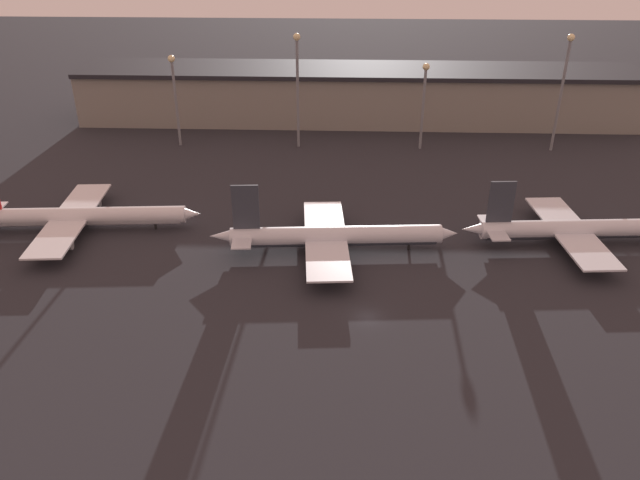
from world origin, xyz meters
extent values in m
plane|color=#26262B|center=(0.00, 0.00, 0.00)|extent=(600.00, 600.00, 0.00)
cube|color=gray|center=(0.00, 101.78, 7.07)|extent=(160.65, 20.82, 14.14)
cube|color=black|center=(0.00, 101.78, 14.74)|extent=(160.65, 22.82, 1.20)
cylinder|color=silver|center=(-54.65, 27.30, 3.10)|extent=(40.29, 6.35, 3.27)
cylinder|color=silver|center=(-54.65, 27.30, 2.53)|extent=(38.25, 5.71, 2.78)
cone|color=silver|center=(-33.65, 28.92, 3.10)|extent=(4.15, 3.40, 3.10)
cube|color=silver|center=(-56.65, 27.15, 2.70)|extent=(9.67, 33.02, 0.36)
cylinder|color=gray|center=(-56.15, 36.33, 1.55)|extent=(3.72, 2.07, 1.80)
cylinder|color=gray|center=(-54.75, 18.15, 1.55)|extent=(3.72, 2.07, 1.80)
cylinder|color=black|center=(-40.64, 28.38, 0.74)|extent=(0.50, 0.50, 1.47)
cylinder|color=black|center=(-56.75, 28.45, 0.74)|extent=(0.50, 0.50, 1.47)
cylinder|color=black|center=(-56.55, 25.84, 0.74)|extent=(0.50, 0.50, 1.47)
cylinder|color=silver|center=(-5.15, 20.84, 3.23)|extent=(38.35, 6.33, 3.40)
cylinder|color=#333842|center=(-5.15, 20.84, 2.64)|extent=(36.40, 5.68, 2.89)
cone|color=silver|center=(14.91, 22.38, 3.23)|extent=(4.32, 3.54, 3.23)
cone|color=silver|center=(-25.38, 19.27, 3.49)|extent=(5.31, 3.28, 2.89)
cube|color=#333842|center=(-21.14, 19.60, 9.11)|extent=(4.78, 0.77, 8.36)
cube|color=silver|center=(-21.90, 19.54, 3.74)|extent=(4.24, 11.26, 0.24)
cube|color=silver|center=(-7.05, 20.69, 2.81)|extent=(9.82, 31.12, 0.36)
cylinder|color=gray|center=(-6.57, 29.33, 1.62)|extent=(3.87, 2.15, 1.87)
cylinder|color=gray|center=(-5.25, 12.22, 1.62)|extent=(3.87, 2.15, 1.87)
cylinder|color=black|center=(8.18, 21.87, 0.77)|extent=(0.50, 0.50, 1.53)
cylinder|color=black|center=(-7.16, 22.05, 0.77)|extent=(0.50, 0.50, 1.53)
cylinder|color=black|center=(-6.95, 19.33, 0.77)|extent=(0.50, 0.50, 1.53)
cylinder|color=silver|center=(40.07, 25.59, 3.16)|extent=(37.47, 6.19, 3.33)
cylinder|color=#333842|center=(40.07, 25.59, 2.58)|extent=(35.57, 5.55, 2.83)
cone|color=silver|center=(20.30, 24.07, 3.41)|extent=(5.19, 3.20, 2.83)
cube|color=#333842|center=(24.44, 24.39, 8.80)|extent=(4.67, 0.76, 7.96)
cube|color=silver|center=(23.69, 24.33, 3.66)|extent=(4.13, 10.80, 0.24)
cube|color=silver|center=(38.21, 25.45, 2.74)|extent=(9.56, 29.85, 0.36)
cylinder|color=gray|center=(38.69, 33.74, 1.58)|extent=(3.79, 2.11, 1.83)
cylinder|color=gray|center=(39.96, 17.34, 1.58)|extent=(3.79, 2.11, 1.83)
cylinder|color=black|center=(38.10, 26.78, 0.75)|extent=(0.50, 0.50, 1.50)
cylinder|color=black|center=(38.31, 24.12, 0.75)|extent=(0.50, 0.50, 1.50)
cylinder|color=slate|center=(-47.60, 77.69, 10.97)|extent=(0.70, 0.70, 21.94)
sphere|color=beige|center=(-47.60, 77.69, 22.54)|extent=(1.80, 1.80, 1.80)
cylinder|color=slate|center=(-16.10, 77.69, 13.71)|extent=(0.70, 0.70, 27.42)
sphere|color=beige|center=(-16.10, 77.69, 28.02)|extent=(1.80, 1.80, 1.80)
cylinder|color=slate|center=(15.83, 77.69, 10.26)|extent=(0.70, 0.70, 20.53)
sphere|color=beige|center=(15.83, 77.69, 21.13)|extent=(1.80, 1.80, 1.80)
cylinder|color=slate|center=(49.82, 77.69, 13.87)|extent=(0.70, 0.70, 27.74)
sphere|color=beige|center=(49.82, 77.69, 28.34)|extent=(1.80, 1.80, 1.80)
camera|label=1|loc=(-3.99, -79.21, 55.18)|focal=35.00mm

